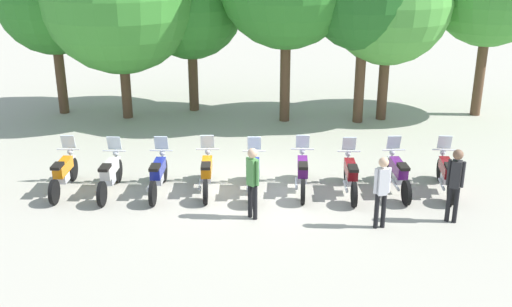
{
  "coord_description": "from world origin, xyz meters",
  "views": [
    {
      "loc": [
        1.24,
        -14.82,
        6.59
      ],
      "look_at": [
        0.0,
        0.5,
        0.9
      ],
      "focal_mm": 42.99,
      "sensor_mm": 36.0,
      "label": 1
    }
  ],
  "objects_px": {
    "motorcycle_4": "(254,174)",
    "person_1": "(382,187)",
    "motorcycle_2": "(158,174)",
    "tree_2": "(191,7)",
    "motorcycle_7": "(398,173)",
    "tree_5": "(389,3)",
    "person_2": "(455,180)",
    "motorcycle_1": "(110,174)",
    "motorcycle_3": "(207,172)",
    "motorcycle_0": "(63,173)",
    "motorcycle_5": "(302,172)",
    "person_0": "(253,177)",
    "motorcycle_8": "(446,173)",
    "motorcycle_6": "(350,175)"
  },
  "relations": [
    {
      "from": "motorcycle_2",
      "to": "person_1",
      "type": "bearing_deg",
      "value": -108.52
    },
    {
      "from": "motorcycle_2",
      "to": "motorcycle_8",
      "type": "bearing_deg",
      "value": -87.56
    },
    {
      "from": "motorcycle_3",
      "to": "motorcycle_5",
      "type": "bearing_deg",
      "value": -91.24
    },
    {
      "from": "motorcycle_5",
      "to": "motorcycle_7",
      "type": "bearing_deg",
      "value": -88.75
    },
    {
      "from": "person_1",
      "to": "tree_2",
      "type": "relative_size",
      "value": 0.3
    },
    {
      "from": "motorcycle_3",
      "to": "tree_5",
      "type": "height_order",
      "value": "tree_5"
    },
    {
      "from": "motorcycle_5",
      "to": "motorcycle_6",
      "type": "xyz_separation_m",
      "value": [
        1.26,
        -0.08,
        0.0
      ]
    },
    {
      "from": "person_1",
      "to": "person_2",
      "type": "xyz_separation_m",
      "value": [
        1.73,
        0.45,
        0.05
      ]
    },
    {
      "from": "motorcycle_5",
      "to": "person_0",
      "type": "distance_m",
      "value": 2.18
    },
    {
      "from": "person_0",
      "to": "tree_2",
      "type": "bearing_deg",
      "value": -121.79
    },
    {
      "from": "motorcycle_8",
      "to": "tree_2",
      "type": "relative_size",
      "value": 0.38
    },
    {
      "from": "motorcycle_7",
      "to": "tree_5",
      "type": "bearing_deg",
      "value": -10.44
    },
    {
      "from": "motorcycle_0",
      "to": "motorcycle_2",
      "type": "distance_m",
      "value": 2.52
    },
    {
      "from": "motorcycle_0",
      "to": "motorcycle_5",
      "type": "distance_m",
      "value": 6.3
    },
    {
      "from": "person_2",
      "to": "person_1",
      "type": "bearing_deg",
      "value": -54.03
    },
    {
      "from": "motorcycle_2",
      "to": "person_0",
      "type": "relative_size",
      "value": 1.23
    },
    {
      "from": "motorcycle_3",
      "to": "person_1",
      "type": "xyz_separation_m",
      "value": [
        4.33,
        -1.8,
        0.52
      ]
    },
    {
      "from": "motorcycle_6",
      "to": "tree_5",
      "type": "bearing_deg",
      "value": -16.09
    },
    {
      "from": "motorcycle_2",
      "to": "motorcycle_6",
      "type": "height_order",
      "value": "same"
    },
    {
      "from": "motorcycle_6",
      "to": "person_0",
      "type": "height_order",
      "value": "person_0"
    },
    {
      "from": "motorcycle_4",
      "to": "person_1",
      "type": "distance_m",
      "value": 3.58
    },
    {
      "from": "tree_5",
      "to": "motorcycle_6",
      "type": "bearing_deg",
      "value": -102.83
    },
    {
      "from": "motorcycle_8",
      "to": "motorcycle_4",
      "type": "bearing_deg",
      "value": 97.02
    },
    {
      "from": "motorcycle_4",
      "to": "motorcycle_7",
      "type": "xyz_separation_m",
      "value": [
        3.77,
        0.37,
        0.0
      ]
    },
    {
      "from": "motorcycle_1",
      "to": "motorcycle_7",
      "type": "relative_size",
      "value": 1.0
    },
    {
      "from": "motorcycle_4",
      "to": "tree_2",
      "type": "distance_m",
      "value": 8.81
    },
    {
      "from": "motorcycle_3",
      "to": "tree_2",
      "type": "height_order",
      "value": "tree_2"
    },
    {
      "from": "motorcycle_3",
      "to": "motorcycle_7",
      "type": "xyz_separation_m",
      "value": [
        5.02,
        0.34,
        0.0
      ]
    },
    {
      "from": "motorcycle_5",
      "to": "motorcycle_6",
      "type": "height_order",
      "value": "same"
    },
    {
      "from": "motorcycle_1",
      "to": "motorcycle_3",
      "type": "bearing_deg",
      "value": -84.47
    },
    {
      "from": "motorcycle_3",
      "to": "motorcycle_8",
      "type": "distance_m",
      "value": 6.3
    },
    {
      "from": "person_2",
      "to": "motorcycle_1",
      "type": "bearing_deg",
      "value": -75.28
    },
    {
      "from": "person_2",
      "to": "motorcycle_5",
      "type": "bearing_deg",
      "value": -92.35
    },
    {
      "from": "motorcycle_2",
      "to": "tree_2",
      "type": "bearing_deg",
      "value": 0.56
    },
    {
      "from": "person_1",
      "to": "tree_2",
      "type": "distance_m",
      "value": 11.49
    },
    {
      "from": "motorcycle_1",
      "to": "person_0",
      "type": "distance_m",
      "value": 4.08
    },
    {
      "from": "motorcycle_0",
      "to": "motorcycle_4",
      "type": "height_order",
      "value": "same"
    },
    {
      "from": "motorcycle_0",
      "to": "motorcycle_8",
      "type": "relative_size",
      "value": 1.0
    },
    {
      "from": "motorcycle_2",
      "to": "motorcycle_5",
      "type": "distance_m",
      "value": 3.79
    },
    {
      "from": "motorcycle_1",
      "to": "person_1",
      "type": "bearing_deg",
      "value": -104.12
    },
    {
      "from": "motorcycle_1",
      "to": "motorcycle_6",
      "type": "distance_m",
      "value": 6.3
    },
    {
      "from": "motorcycle_4",
      "to": "person_2",
      "type": "relative_size",
      "value": 1.2
    },
    {
      "from": "motorcycle_0",
      "to": "tree_2",
      "type": "height_order",
      "value": "tree_2"
    },
    {
      "from": "motorcycle_1",
      "to": "motorcycle_3",
      "type": "distance_m",
      "value": 2.53
    },
    {
      "from": "motorcycle_5",
      "to": "person_0",
      "type": "height_order",
      "value": "person_0"
    },
    {
      "from": "person_1",
      "to": "motorcycle_6",
      "type": "bearing_deg",
      "value": 0.42
    },
    {
      "from": "motorcycle_1",
      "to": "motorcycle_8",
      "type": "relative_size",
      "value": 1.0
    },
    {
      "from": "motorcycle_1",
      "to": "person_0",
      "type": "xyz_separation_m",
      "value": [
        3.86,
        -1.21,
        0.54
      ]
    },
    {
      "from": "motorcycle_0",
      "to": "person_0",
      "type": "distance_m",
      "value": 5.29
    },
    {
      "from": "motorcycle_1",
      "to": "motorcycle_5",
      "type": "xyz_separation_m",
      "value": [
        5.03,
        0.55,
        0.0
      ]
    }
  ]
}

